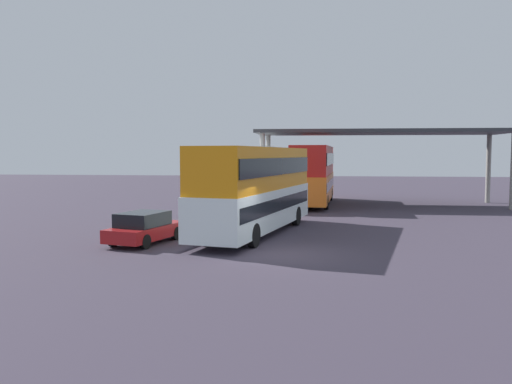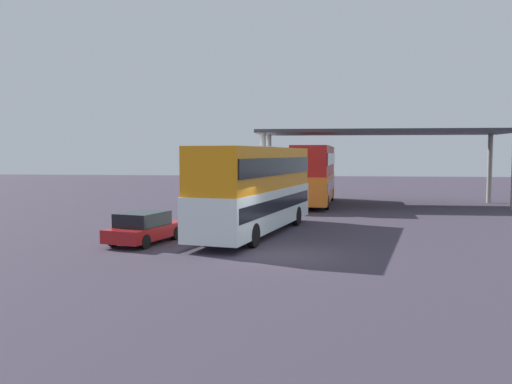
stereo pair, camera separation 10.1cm
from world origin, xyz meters
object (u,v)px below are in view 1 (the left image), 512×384
Objects in this scene: double_decker_near_canopy at (260,173)px; double_decker_mid_row at (314,173)px; parked_hatchback at (145,228)px; double_decker_main at (256,187)px.

double_decker_mid_row is (4.07, -0.34, 0.04)m from double_decker_near_canopy.
double_decker_near_canopy is (2.96, 18.42, 1.69)m from parked_hatchback.
parked_hatchback is 18.73m from double_decker_near_canopy.
parked_hatchback is 0.36× the size of double_decker_near_canopy.
double_decker_near_canopy is 4.09m from double_decker_mid_row.
double_decker_main is at bearing 173.99° from double_decker_mid_row.
double_decker_mid_row is at bearing -6.40° from parked_hatchback.
double_decker_main is 0.99× the size of double_decker_mid_row.
double_decker_main is 5.68m from parked_hatchback.
double_decker_main is 15.08m from double_decker_mid_row.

